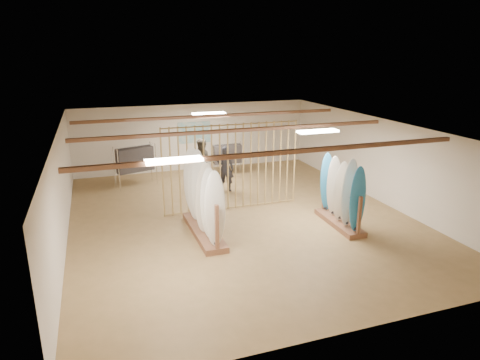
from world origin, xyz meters
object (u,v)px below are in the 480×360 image
object	(u,v)px
rack_right	(340,203)
shopper_a	(225,166)
rack_left	(203,209)
clothing_rack_b	(227,154)
shopper_b	(203,160)
clothing_rack_a	(135,160)

from	to	relation	value
rack_right	shopper_a	size ratio (longest dim) A/B	1.13
rack_left	clothing_rack_b	world-z (taller)	rack_left
rack_right	shopper_a	bearing A→B (deg)	120.30
rack_left	shopper_a	distance (m)	3.93
shopper_a	shopper_b	world-z (taller)	shopper_b
clothing_rack_a	clothing_rack_b	size ratio (longest dim) A/B	1.19
clothing_rack_a	rack_right	bearing A→B (deg)	-66.78
rack_right	clothing_rack_a	xyz separation A→B (m)	(-5.25, 5.80, 0.35)
shopper_a	shopper_b	distance (m)	0.93
rack_left	shopper_b	world-z (taller)	rack_left
shopper_a	clothing_rack_a	bearing A→B (deg)	-2.71
clothing_rack_a	clothing_rack_b	bearing A→B (deg)	-12.98
rack_right	clothing_rack_a	world-z (taller)	rack_right
clothing_rack_b	shopper_b	size ratio (longest dim) A/B	0.64
clothing_rack_a	rack_left	bearing A→B (deg)	-94.76
clothing_rack_a	shopper_a	world-z (taller)	shopper_a
rack_right	shopper_b	xyz separation A→B (m)	(-2.87, 4.84, 0.36)
rack_left	clothing_rack_b	xyz separation A→B (m)	(2.44, 5.54, 0.11)
shopper_a	clothing_rack_b	bearing A→B (deg)	-83.79
rack_right	rack_left	bearing A→B (deg)	172.86
shopper_a	shopper_b	size ratio (longest dim) A/B	0.91
clothing_rack_b	shopper_a	world-z (taller)	shopper_a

